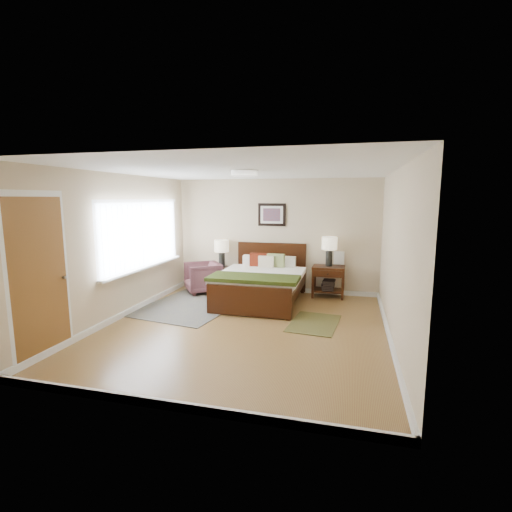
{
  "coord_description": "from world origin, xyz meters",
  "views": [
    {
      "loc": [
        1.61,
        -5.56,
        2.08
      ],
      "look_at": [
        -0.02,
        0.82,
        1.05
      ],
      "focal_mm": 26.0,
      "sensor_mm": 36.0,
      "label": 1
    }
  ],
  "objects_px": {
    "nightstand_right": "(328,279)",
    "lamp_left": "(222,249)",
    "lamp_right": "(329,246)",
    "armchair": "(203,277)",
    "bed": "(262,278)",
    "nightstand_left": "(222,272)",
    "rug_persian": "(193,304)"
  },
  "relations": [
    {
      "from": "bed",
      "to": "rug_persian",
      "type": "height_order",
      "value": "bed"
    },
    {
      "from": "armchair",
      "to": "bed",
      "type": "bearing_deg",
      "value": 37.5
    },
    {
      "from": "nightstand_left",
      "to": "rug_persian",
      "type": "height_order",
      "value": "nightstand_left"
    },
    {
      "from": "nightstand_right",
      "to": "bed",
      "type": "bearing_deg",
      "value": -149.82
    },
    {
      "from": "armchair",
      "to": "nightstand_left",
      "type": "bearing_deg",
      "value": 95.92
    },
    {
      "from": "bed",
      "to": "rug_persian",
      "type": "relative_size",
      "value": 0.86
    },
    {
      "from": "lamp_right",
      "to": "nightstand_right",
      "type": "bearing_deg",
      "value": -90.0
    },
    {
      "from": "lamp_left",
      "to": "nightstand_right",
      "type": "bearing_deg",
      "value": -0.31
    },
    {
      "from": "nightstand_left",
      "to": "lamp_right",
      "type": "distance_m",
      "value": 2.48
    },
    {
      "from": "bed",
      "to": "armchair",
      "type": "height_order",
      "value": "bed"
    },
    {
      "from": "bed",
      "to": "lamp_right",
      "type": "bearing_deg",
      "value": 30.61
    },
    {
      "from": "bed",
      "to": "armchair",
      "type": "distance_m",
      "value": 1.52
    },
    {
      "from": "nightstand_right",
      "to": "lamp_right",
      "type": "relative_size",
      "value": 1.1
    },
    {
      "from": "nightstand_right",
      "to": "lamp_left",
      "type": "relative_size",
      "value": 1.1
    },
    {
      "from": "nightstand_left",
      "to": "lamp_left",
      "type": "distance_m",
      "value": 0.54
    },
    {
      "from": "bed",
      "to": "lamp_left",
      "type": "relative_size",
      "value": 3.29
    },
    {
      "from": "lamp_right",
      "to": "nightstand_left",
      "type": "bearing_deg",
      "value": -179.53
    },
    {
      "from": "lamp_right",
      "to": "armchair",
      "type": "relative_size",
      "value": 0.82
    },
    {
      "from": "nightstand_left",
      "to": "nightstand_right",
      "type": "bearing_deg",
      "value": 0.16
    },
    {
      "from": "nightstand_left",
      "to": "armchair",
      "type": "distance_m",
      "value": 0.46
    },
    {
      "from": "bed",
      "to": "lamp_left",
      "type": "distance_m",
      "value": 1.42
    },
    {
      "from": "nightstand_left",
      "to": "lamp_right",
      "type": "height_order",
      "value": "lamp_right"
    },
    {
      "from": "lamp_left",
      "to": "rug_persian",
      "type": "height_order",
      "value": "lamp_left"
    },
    {
      "from": "bed",
      "to": "nightstand_left",
      "type": "height_order",
      "value": "bed"
    },
    {
      "from": "nightstand_right",
      "to": "lamp_left",
      "type": "bearing_deg",
      "value": 179.69
    },
    {
      "from": "nightstand_right",
      "to": "armchair",
      "type": "distance_m",
      "value": 2.74
    },
    {
      "from": "nightstand_left",
      "to": "lamp_left",
      "type": "bearing_deg",
      "value": 90.0
    },
    {
      "from": "nightstand_left",
      "to": "lamp_right",
      "type": "xyz_separation_m",
      "value": [
        2.39,
        0.02,
        0.67
      ]
    },
    {
      "from": "lamp_left",
      "to": "rug_persian",
      "type": "bearing_deg",
      "value": -97.07
    },
    {
      "from": "lamp_left",
      "to": "lamp_right",
      "type": "height_order",
      "value": "lamp_right"
    },
    {
      "from": "armchair",
      "to": "lamp_left",
      "type": "bearing_deg",
      "value": 97.74
    },
    {
      "from": "bed",
      "to": "armchair",
      "type": "xyz_separation_m",
      "value": [
        -1.45,
        0.44,
        -0.16
      ]
    }
  ]
}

